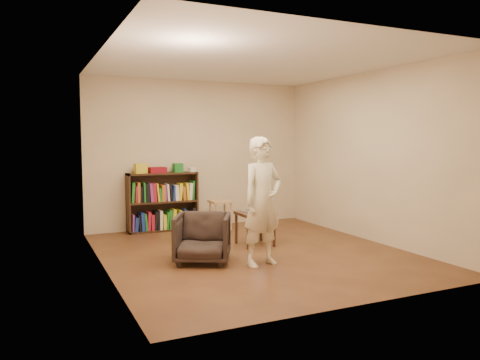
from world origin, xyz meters
name	(u,v)px	position (x,y,z in m)	size (l,w,h in m)	color
floor	(254,253)	(0.00, 0.00, 0.00)	(4.50, 4.50, 0.00)	#4A2817
ceiling	(254,62)	(0.00, 0.00, 2.60)	(4.50, 4.50, 0.00)	white
wall_back	(199,154)	(0.00, 2.25, 1.30)	(4.00, 4.00, 0.00)	beige
wall_left	(103,162)	(-2.00, 0.00, 1.30)	(4.50, 4.50, 0.00)	beige
wall_right	(371,157)	(2.00, 0.00, 1.30)	(4.50, 4.50, 0.00)	beige
bookshelf	(162,205)	(-0.72, 2.09, 0.44)	(1.20, 0.30, 1.00)	black
box_yellow	(141,168)	(-1.09, 2.07, 1.08)	(0.20, 0.14, 0.16)	gold
red_cloth	(157,170)	(-0.82, 2.06, 1.05)	(0.29, 0.21, 0.10)	maroon
box_green	(178,168)	(-0.44, 2.08, 1.08)	(0.15, 0.15, 0.15)	#1E7225
box_white	(192,170)	(-0.20, 2.05, 1.04)	(0.10, 0.10, 0.08)	silver
stool	(220,206)	(0.22, 1.77, 0.41)	(0.35, 0.35, 0.51)	tan
armchair	(203,238)	(-0.81, -0.17, 0.31)	(0.67, 0.69, 0.63)	black
side_table	(255,218)	(0.22, 0.42, 0.41)	(0.48, 0.48, 0.50)	black
laptop	(259,207)	(0.31, 0.45, 0.56)	(0.46, 0.48, 0.27)	#B5B5BA
person	(262,201)	(-0.18, -0.59, 0.80)	(0.58, 0.38, 1.60)	beige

